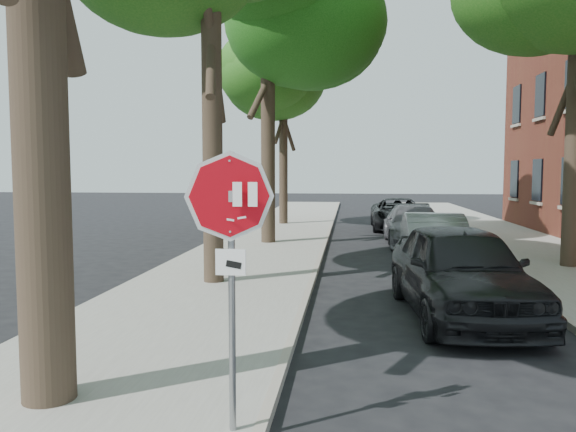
# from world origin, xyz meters

# --- Properties ---
(sidewalk_left) EXTENTS (4.00, 55.00, 0.12)m
(sidewalk_left) POSITION_xyz_m (-2.50, 12.00, 0.06)
(sidewalk_left) COLOR gray
(sidewalk_left) RESTS_ON ground
(sidewalk_right) EXTENTS (4.00, 55.00, 0.12)m
(sidewalk_right) POSITION_xyz_m (6.00, 12.00, 0.06)
(sidewalk_right) COLOR gray
(sidewalk_right) RESTS_ON ground
(curb_left) EXTENTS (0.12, 55.00, 0.13)m
(curb_left) POSITION_xyz_m (-0.45, 12.00, 0.07)
(curb_left) COLOR #9E9384
(curb_left) RESTS_ON ground
(curb_right) EXTENTS (0.12, 55.00, 0.13)m
(curb_right) POSITION_xyz_m (3.95, 12.00, 0.07)
(curb_right) COLOR #9E9384
(curb_right) RESTS_ON ground
(stop_sign) EXTENTS (0.76, 0.34, 2.61)m
(stop_sign) POSITION_xyz_m (-0.70, -0.03, 1.95)
(stop_sign) COLOR gray
(stop_sign) RESTS_ON sidewalk_left
(tree_mid_b) EXTENTS (5.88, 5.46, 10.36)m
(tree_mid_b) POSITION_xyz_m (-2.42, 14.12, 8.00)
(tree_mid_b) COLOR black
(tree_mid_b) RESTS_ON sidewalk_left
(tree_far) EXTENTS (5.29, 4.91, 9.33)m
(tree_far) POSITION_xyz_m (-2.72, 21.11, 7.21)
(tree_far) COLOR black
(tree_far) RESTS_ON sidewalk_left
(car_a) EXTENTS (2.29, 4.94, 1.64)m
(car_a) POSITION_xyz_m (2.31, 4.95, 0.82)
(car_a) COLOR black
(car_a) RESTS_ON ground
(car_b) EXTENTS (1.60, 4.38, 1.43)m
(car_b) POSITION_xyz_m (2.60, 9.84, 0.72)
(car_b) COLOR gray
(car_b) RESTS_ON ground
(car_c) EXTENTS (1.94, 4.75, 1.38)m
(car_c) POSITION_xyz_m (2.60, 14.68, 0.69)
(car_c) COLOR #555359
(car_c) RESTS_ON ground
(car_d) EXTENTS (2.33, 4.96, 1.37)m
(car_d) POSITION_xyz_m (2.50, 19.82, 0.69)
(car_d) COLOR black
(car_d) RESTS_ON ground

